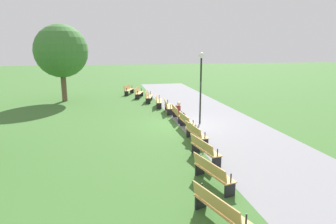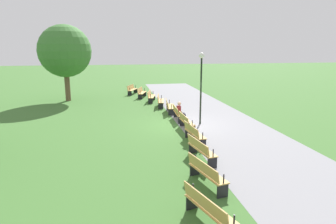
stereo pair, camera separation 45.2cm
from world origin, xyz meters
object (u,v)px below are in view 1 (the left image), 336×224
(bench_9, at_px, (212,172))
(lamp_post, at_px, (201,75))
(bench_1, at_px, (138,92))
(bench_8, at_px, (204,149))
(bench_2, at_px, (148,96))
(bench_10, at_px, (219,208))
(bench_0, at_px, (128,89))
(bench_5, at_px, (177,113))
(tree_1, at_px, (61,51))
(bench_7, at_px, (196,133))
(bench_6, at_px, (186,121))
(bench_4, at_px, (168,106))
(bench_3, at_px, (158,100))
(person_seated, at_px, (180,111))

(bench_9, bearing_deg, lamp_post, 151.42)
(bench_1, bearing_deg, bench_8, 21.62)
(bench_2, distance_m, bench_10, 17.48)
(bench_0, height_order, bench_9, same)
(bench_5, height_order, tree_1, tree_1)
(bench_2, distance_m, bench_7, 11.01)
(bench_6, xyz_separation_m, bench_9, (6.56, -0.90, 0.00))
(bench_10, xyz_separation_m, lamp_post, (-9.80, 2.63, 2.40))
(bench_2, height_order, bench_4, same)
(bench_0, xyz_separation_m, tree_1, (2.52, -5.51, 3.64))
(bench_7, distance_m, bench_8, 2.21)
(bench_0, bearing_deg, bench_3, 37.30)
(lamp_post, bearing_deg, bench_0, -164.18)
(bench_4, relative_size, bench_8, 0.99)
(bench_6, bearing_deg, lamp_post, 132.52)
(bench_9, bearing_deg, bench_5, 160.36)
(bench_4, distance_m, bench_7, 6.63)
(person_seated, distance_m, lamp_post, 2.63)
(bench_8, bearing_deg, bench_9, -21.59)
(person_seated, bearing_deg, bench_0, -165.76)
(bench_2, distance_m, bench_3, 2.21)
(bench_6, distance_m, bench_8, 4.42)
(bench_5, bearing_deg, bench_2, -170.20)
(bench_6, bearing_deg, bench_9, -9.80)
(bench_4, height_order, bench_6, same)
(bench_0, distance_m, bench_8, 17.48)
(bench_8, bearing_deg, bench_1, 174.08)
(bench_2, bearing_deg, bench_7, 17.68)
(bench_5, bearing_deg, lamp_post, 47.48)
(bench_4, relative_size, bench_7, 1.00)
(lamp_post, bearing_deg, bench_9, -14.82)
(bench_1, relative_size, bench_6, 1.02)
(bench_7, xyz_separation_m, person_seated, (-4.26, 0.29, 0.16))
(bench_5, xyz_separation_m, bench_10, (10.91, -1.50, 0.00))
(tree_1, bearing_deg, bench_0, 114.59)
(bench_8, bearing_deg, tree_1, -163.69)
(tree_1, bearing_deg, bench_8, 26.14)
(bench_0, height_order, bench_7, same)
(tree_1, bearing_deg, bench_6, 36.51)
(bench_10, bearing_deg, bench_2, 160.34)
(bench_1, xyz_separation_m, bench_5, (8.69, 1.50, 0.00))
(bench_5, bearing_deg, bench_8, -1.95)
(bench_6, distance_m, lamp_post, 2.87)
(bench_4, bearing_deg, bench_7, 5.90)
(bench_1, bearing_deg, lamp_post, 32.70)
(bench_6, height_order, lamp_post, lamp_post)
(tree_1, bearing_deg, person_seated, 43.14)
(bench_8, xyz_separation_m, person_seated, (-6.45, 0.59, 0.16))
(bench_10, height_order, person_seated, person_seated)
(bench_10, bearing_deg, tree_1, -179.64)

